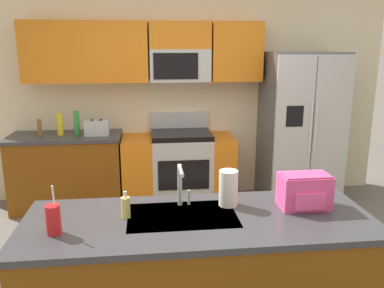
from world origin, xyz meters
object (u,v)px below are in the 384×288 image
object	(u,v)px
refrigerator	(300,128)
bottle_yellow	(60,124)
soap_dispenser	(126,207)
paper_towel_roll	(228,188)
pepper_mill	(40,128)
sink_faucet	(181,182)
bottle_green	(77,123)
backpack	(304,190)
range_oven	(178,168)
drink_cup_red	(53,219)
toaster	(97,128)

from	to	relation	value
refrigerator	bottle_yellow	xyz separation A→B (m)	(-2.90, 0.07, 0.10)
soap_dispenser	bottle_yellow	bearing A→B (deg)	109.73
paper_towel_roll	pepper_mill	bearing A→B (deg)	127.54
pepper_mill	paper_towel_roll	xyz separation A→B (m)	(1.76, -2.29, 0.02)
refrigerator	sink_faucet	bearing A→B (deg)	-127.22
pepper_mill	bottle_green	xyz separation A→B (m)	(0.43, -0.01, 0.05)
refrigerator	backpack	distance (m)	2.48
bottle_yellow	range_oven	bearing A→B (deg)	0.09
soap_dispenser	backpack	bearing A→B (deg)	1.32
refrigerator	sink_faucet	xyz separation A→B (m)	(-1.68, -2.21, 0.14)
bottle_green	drink_cup_red	bearing A→B (deg)	-83.83
soap_dispenser	sink_faucet	bearing A→B (deg)	20.49
soap_dispenser	paper_towel_roll	xyz separation A→B (m)	(0.67, 0.12, 0.05)
bottle_yellow	sink_faucet	bearing A→B (deg)	-61.87
refrigerator	backpack	size ratio (longest dim) A/B	5.78
range_oven	bottle_yellow	bearing A→B (deg)	-179.91
bottle_green	drink_cup_red	xyz separation A→B (m)	(0.28, -2.58, -0.05)
toaster	pepper_mill	bearing A→B (deg)	175.67
bottle_green	drink_cup_red	distance (m)	2.60
range_oven	backpack	size ratio (longest dim) A/B	4.25
soap_dispenser	paper_towel_roll	size ratio (longest dim) A/B	0.71
range_oven	pepper_mill	distance (m)	1.71
toaster	soap_dispenser	world-z (taller)	toaster
refrigerator	bottle_yellow	size ratio (longest dim) A/B	7.23
toaster	bottle_green	bearing A→B (deg)	169.26
range_oven	soap_dispenser	distance (m)	2.52
paper_towel_roll	range_oven	bearing A→B (deg)	93.63
toaster	pepper_mill	distance (m)	0.66
bottle_green	sink_faucet	world-z (taller)	bottle_green
bottle_yellow	soap_dispenser	bearing A→B (deg)	-70.27
toaster	backpack	world-z (taller)	backpack
drink_cup_red	backpack	xyz separation A→B (m)	(1.54, 0.20, 0.03)
sink_faucet	drink_cup_red	bearing A→B (deg)	-157.50
sink_faucet	backpack	bearing A→B (deg)	-7.56
range_oven	backpack	world-z (taller)	backpack
pepper_mill	bottle_green	bearing A→B (deg)	-0.75
toaster	bottle_yellow	xyz separation A→B (m)	(-0.43, 0.05, 0.04)
refrigerator	bottle_green	xyz separation A→B (m)	(-2.70, 0.06, 0.12)
range_oven	sink_faucet	bearing A→B (deg)	-94.15
toaster	drink_cup_red	distance (m)	2.54
toaster	bottle_green	distance (m)	0.24
pepper_mill	backpack	xyz separation A→B (m)	(2.25, -2.38, 0.02)
refrigerator	pepper_mill	world-z (taller)	refrigerator
toaster	bottle_green	xyz separation A→B (m)	(-0.23, 0.04, 0.05)
bottle_yellow	drink_cup_red	size ratio (longest dim) A/B	0.88
bottle_green	soap_dispenser	distance (m)	2.50
range_oven	drink_cup_red	bearing A→B (deg)	-109.39
range_oven	drink_cup_red	size ratio (longest dim) A/B	4.67
range_oven	toaster	size ratio (longest dim) A/B	4.86
refrigerator	bottle_yellow	distance (m)	2.90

